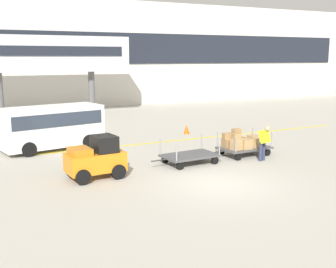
# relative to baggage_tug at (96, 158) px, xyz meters

# --- Properties ---
(ground_plane) EXTENTS (120.00, 120.00, 0.00)m
(ground_plane) POSITION_rel_baggage_tug_xyz_m (3.74, -2.52, -0.75)
(ground_plane) COLOR #B2ADA0
(apron_lead_line) EXTENTS (18.79, 0.79, 0.01)m
(apron_lead_line) POSITION_rel_baggage_tug_xyz_m (7.67, 5.21, -0.75)
(apron_lead_line) COLOR yellow
(apron_lead_line) RESTS_ON ground_plane
(terminal_building) EXTENTS (63.67, 2.51, 9.53)m
(terminal_building) POSITION_rel_baggage_tug_xyz_m (3.74, 23.46, 4.02)
(terminal_building) COLOR silver
(terminal_building) RESTS_ON ground_plane
(jet_bridge) EXTENTS (14.32, 3.00, 5.98)m
(jet_bridge) POSITION_rel_baggage_tug_xyz_m (-0.53, 17.47, 3.88)
(jet_bridge) COLOR silver
(jet_bridge) RESTS_ON ground_plane
(baggage_tug) EXTENTS (2.20, 1.41, 1.58)m
(baggage_tug) POSITION_rel_baggage_tug_xyz_m (0.00, 0.00, 0.00)
(baggage_tug) COLOR orange
(baggage_tug) RESTS_ON ground_plane
(baggage_cart_lead) EXTENTS (3.06, 1.62, 1.10)m
(baggage_cart_lead) POSITION_rel_baggage_tug_xyz_m (4.14, 0.42, -0.41)
(baggage_cart_lead) COLOR #4C4C4F
(baggage_cart_lead) RESTS_ON ground_plane
(baggage_cart_middle) EXTENTS (3.06, 1.62, 1.21)m
(baggage_cart_middle) POSITION_rel_baggage_tug_xyz_m (6.99, 0.75, -0.18)
(baggage_cart_middle) COLOR #4C4C4F
(baggage_cart_middle) RESTS_ON ground_plane
(baggage_handler) EXTENTS (0.51, 0.52, 1.56)m
(baggage_handler) POSITION_rel_baggage_tug_xyz_m (7.27, -0.49, 0.11)
(baggage_handler) COLOR #2D334C
(baggage_handler) RESTS_ON ground_plane
(shuttle_van) EXTENTS (5.10, 2.92, 2.10)m
(shuttle_van) POSITION_rel_baggage_tug_xyz_m (-0.61, 5.81, 0.48)
(shuttle_van) COLOR white
(shuttle_van) RESTS_ON ground_plane
(safety_cone_near) EXTENTS (0.36, 0.36, 0.55)m
(safety_cone_near) POSITION_rel_baggage_tug_xyz_m (7.26, 6.69, -0.48)
(safety_cone_near) COLOR #EA590F
(safety_cone_near) RESTS_ON ground_plane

